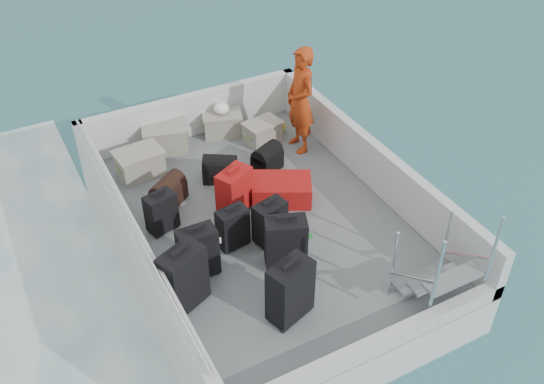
% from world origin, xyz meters
% --- Properties ---
extents(ground, '(160.00, 160.00, 0.00)m').
position_xyz_m(ground, '(0.00, 0.00, 0.00)').
color(ground, '#16434F').
rests_on(ground, ground).
extents(ferry_hull, '(3.60, 5.00, 0.60)m').
position_xyz_m(ferry_hull, '(0.00, 0.00, 0.30)').
color(ferry_hull, silver).
rests_on(ferry_hull, ground).
extents(deck, '(3.30, 4.70, 0.02)m').
position_xyz_m(deck, '(0.00, 0.00, 0.61)').
color(deck, slate).
rests_on(deck, ferry_hull).
extents(deck_fittings, '(3.60, 5.00, 0.90)m').
position_xyz_m(deck_fittings, '(0.35, -0.32, 0.99)').
color(deck_fittings, '#B7BCBC').
rests_on(deck_fittings, deck).
extents(suitcase_0, '(0.58, 0.47, 0.79)m').
position_xyz_m(suitcase_0, '(-1.43, -0.88, 1.01)').
color(suitcase_0, black).
rests_on(suitcase_0, deck).
extents(suitcase_1, '(0.45, 0.26, 0.67)m').
position_xyz_m(suitcase_1, '(-1.11, -0.52, 0.96)').
color(suitcase_1, black).
rests_on(suitcase_1, deck).
extents(suitcase_2, '(0.43, 0.32, 0.56)m').
position_xyz_m(suitcase_2, '(-1.22, 0.45, 0.90)').
color(suitcase_2, black).
rests_on(suitcase_2, deck).
extents(suitcase_3, '(0.56, 0.43, 0.75)m').
position_xyz_m(suitcase_3, '(-0.47, -1.58, 1.00)').
color(suitcase_3, black).
rests_on(suitcase_3, deck).
extents(suitcase_4, '(0.41, 0.27, 0.56)m').
position_xyz_m(suitcase_4, '(-0.54, -0.25, 0.90)').
color(suitcase_4, black).
rests_on(suitcase_4, deck).
extents(suitcase_5, '(0.55, 0.47, 0.65)m').
position_xyz_m(suitcase_5, '(-0.23, 0.35, 0.94)').
color(suitcase_5, '#A1160C').
rests_on(suitcase_5, deck).
extents(suitcase_6, '(0.57, 0.45, 0.68)m').
position_xyz_m(suitcase_6, '(-0.12, -0.85, 0.96)').
color(suitcase_6, black).
rests_on(suitcase_6, deck).
extents(suitcase_7, '(0.45, 0.32, 0.58)m').
position_xyz_m(suitcase_7, '(-0.09, -0.38, 0.91)').
color(suitcase_7, black).
rests_on(suitcase_7, deck).
extents(suitcase_8, '(0.95, 0.84, 0.32)m').
position_xyz_m(suitcase_8, '(0.44, 0.28, 0.78)').
color(suitcase_8, '#A1160C').
rests_on(suitcase_8, deck).
extents(duffel_0, '(0.59, 0.54, 0.32)m').
position_xyz_m(duffel_0, '(-0.96, 0.92, 0.78)').
color(duffel_0, black).
rests_on(duffel_0, deck).
extents(duffel_1, '(0.56, 0.50, 0.32)m').
position_xyz_m(duffel_1, '(-0.12, 1.08, 0.78)').
color(duffel_1, black).
rests_on(duffel_1, deck).
extents(duffel_2, '(0.51, 0.45, 0.32)m').
position_xyz_m(duffel_2, '(0.59, 1.00, 0.78)').
color(duffel_2, black).
rests_on(duffel_2, deck).
extents(crate_0, '(0.66, 0.49, 0.38)m').
position_xyz_m(crate_0, '(-1.09, 1.75, 0.81)').
color(crate_0, gray).
rests_on(crate_0, deck).
extents(crate_1, '(0.74, 0.60, 0.39)m').
position_xyz_m(crate_1, '(-0.53, 2.20, 0.81)').
color(crate_1, gray).
rests_on(crate_1, deck).
extents(crate_2, '(0.67, 0.56, 0.35)m').
position_xyz_m(crate_2, '(0.42, 2.20, 0.79)').
color(crate_2, gray).
rests_on(crate_2, deck).
extents(crate_3, '(0.58, 0.45, 0.32)m').
position_xyz_m(crate_3, '(0.88, 1.70, 0.78)').
color(crate_3, gray).
rests_on(crate_3, deck).
extents(yellow_bag, '(0.28, 0.26, 0.22)m').
position_xyz_m(yellow_bag, '(1.22, 1.84, 0.73)').
color(yellow_bag, yellow).
rests_on(yellow_bag, deck).
extents(white_bag, '(0.24, 0.24, 0.18)m').
position_xyz_m(white_bag, '(0.42, 2.20, 1.06)').
color(white_bag, white).
rests_on(white_bag, crate_2).
extents(passenger, '(0.42, 0.62, 1.65)m').
position_xyz_m(passenger, '(1.30, 1.29, 1.44)').
color(passenger, '#EB4916').
rests_on(passenger, deck).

